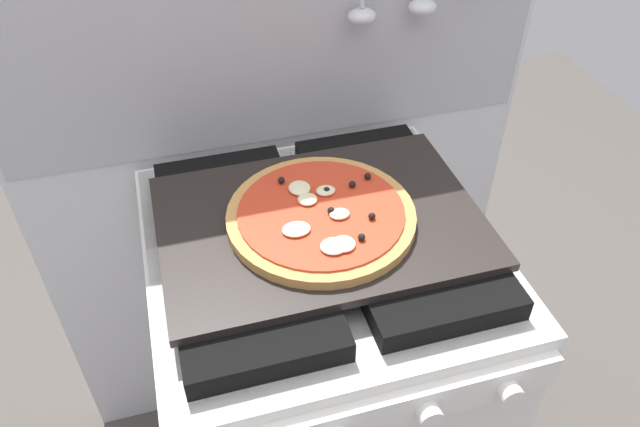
% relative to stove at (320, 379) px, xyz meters
% --- Properties ---
extents(kitchen_backsplash, '(1.10, 0.08, 1.55)m').
position_rel_stove_xyz_m(kitchen_backsplash, '(0.00, 0.34, 0.34)').
color(kitchen_backsplash, silver).
rests_on(kitchen_backsplash, ground_plane).
extents(stove, '(0.60, 0.64, 0.90)m').
position_rel_stove_xyz_m(stove, '(0.00, 0.00, 0.00)').
color(stove, white).
rests_on(stove, ground_plane).
extents(baking_tray, '(0.54, 0.38, 0.02)m').
position_rel_stove_xyz_m(baking_tray, '(0.00, 0.00, 0.46)').
color(baking_tray, black).
rests_on(baking_tray, stove).
extents(pizza_left, '(0.32, 0.32, 0.03)m').
position_rel_stove_xyz_m(pizza_left, '(-0.00, -0.01, 0.48)').
color(pizza_left, '#C18947').
rests_on(pizza_left, baking_tray).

